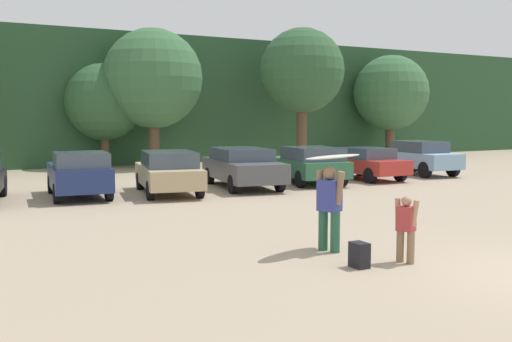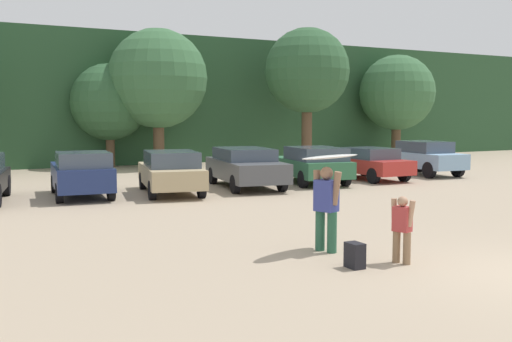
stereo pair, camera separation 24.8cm
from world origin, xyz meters
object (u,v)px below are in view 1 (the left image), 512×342
Objects in this scene: person_child at (406,225)px; parked_car_tan at (168,171)px; parked_car_sky_blue at (420,157)px; parked_car_red at (365,163)px; parked_car_dark_gray at (243,166)px; parked_car_navy at (79,174)px; parked_car_forest_green at (309,164)px; backpack_dropped at (359,255)px; person_adult at (329,204)px; surfboard_white at (334,157)px.

parked_car_tan is at bearing -106.94° from person_child.
parked_car_sky_blue is 3.36× the size of person_child.
parked_car_dark_gray is at bearing 90.50° from parked_car_red.
parked_car_navy is at bearing 98.03° from parked_car_dark_gray.
parked_car_forest_green is 10.05× the size of backpack_dropped.
parked_car_tan is (2.89, -0.52, -0.01)m from parked_car_navy.
parked_car_red is (8.89, 0.38, -0.06)m from parked_car_tan.
person_adult is 0.95× the size of surfboard_white.
person_child is 1.07m from backpack_dropped.
parked_car_dark_gray is at bearing -126.10° from surfboard_white.
person_child is at bearing -158.08° from parked_car_navy.
backpack_dropped is at bearing -162.36° from parked_car_navy.
parked_car_navy is 2.45× the size of person_adult.
person_adult is at bearing -83.68° from person_child.
parked_car_navy is at bearing -93.19° from surfboard_white.
parked_car_red is at bearing -78.65° from parked_car_forest_green.
parked_car_navy reaches higher than person_child.
parked_car_tan is 11.00m from backpack_dropped.
person_child reaches higher than backpack_dropped.
parked_car_sky_blue reaches higher than parked_car_navy.
parked_car_sky_blue is 2.34× the size of surfboard_white.
person_adult is (-9.13, -10.07, 0.24)m from parked_car_red.
parked_car_tan is 9.70m from person_adult.
backpack_dropped is at bearing 171.80° from parked_car_dark_gray.
parked_car_forest_green is at bearing 60.12° from backpack_dropped.
parked_car_dark_gray reaches higher than parked_car_forest_green.
person_adult is (2.65, -10.21, 0.16)m from parked_car_navy.
person_child is (-11.91, -11.90, -0.13)m from parked_car_sky_blue.
person_adult is at bearing -159.50° from parked_car_navy.
parked_car_navy is at bearing 89.93° from parked_car_red.
parked_car_navy is 2.32× the size of surfboard_white.
parked_car_sky_blue is 9.20× the size of backpack_dropped.
parked_car_navy is 8.88m from parked_car_forest_green.
parked_car_dark_gray is at bearing 72.52° from backpack_dropped.
person_adult is at bearing 6.54° from surfboard_white.
surfboard_white is at bearing 138.67° from parked_car_red.
parked_car_navy is 10.55m from person_adult.
parked_car_forest_green is (8.87, -0.19, -0.00)m from parked_car_navy.
parked_car_red is 0.95× the size of parked_car_sky_blue.
surfboard_white is (2.79, -10.15, 1.08)m from parked_car_navy.
parked_car_sky_blue is (12.35, 0.79, 0.04)m from parked_car_tan.
parked_car_forest_green is 1.15× the size of parked_car_red.
person_adult is (-0.24, -9.69, 0.17)m from parked_car_tan.
parked_car_forest_green is 6.38m from parked_car_sky_blue.
parked_car_navy is at bearing 101.68° from backpack_dropped.
person_child is at bearing 91.42° from surfboard_white.
parked_car_red is 3.20× the size of person_child.
backpack_dropped is (-0.51, -10.98, -0.55)m from parked_car_tan.
person_adult is (-12.59, -10.48, 0.13)m from parked_car_sky_blue.
person_child is (-5.55, -11.44, -0.09)m from parked_car_forest_green.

